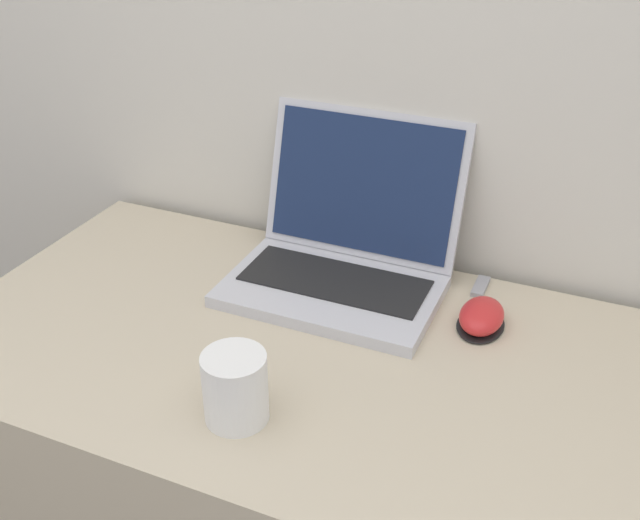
% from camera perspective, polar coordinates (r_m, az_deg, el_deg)
% --- Properties ---
extents(laptop, '(0.34, 0.29, 0.26)m').
position_cam_1_polar(laptop, '(1.21, 1.89, 1.01)').
color(laptop, silver).
rests_on(laptop, desk).
extents(drink_cup, '(0.08, 0.08, 0.09)m').
position_cam_1_polar(drink_cup, '(0.95, -6.48, -9.54)').
color(drink_cup, white).
rests_on(drink_cup, desk).
extents(computer_mouse, '(0.07, 0.10, 0.04)m').
position_cam_1_polar(computer_mouse, '(1.15, 12.20, -4.28)').
color(computer_mouse, black).
rests_on(computer_mouse, desk).
extents(usb_stick, '(0.02, 0.06, 0.01)m').
position_cam_1_polar(usb_stick, '(1.24, 12.13, -1.99)').
color(usb_stick, '#99999E').
rests_on(usb_stick, desk).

